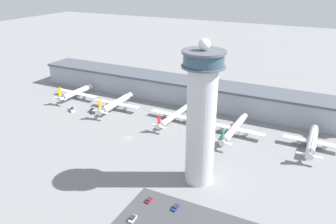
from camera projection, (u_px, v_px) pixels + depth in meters
name	position (u px, v px, depth m)	size (l,w,h in m)	color
ground_plane	(129.00, 138.00, 194.82)	(1000.00, 1000.00, 0.00)	gray
terminal_building	(178.00, 89.00, 248.97)	(239.07, 25.00, 17.17)	#A3A8B2
control_tower	(201.00, 115.00, 142.75)	(18.40, 18.40, 66.87)	silver
airplane_gate_alpha	(76.00, 93.00, 254.14)	(38.04, 33.92, 13.33)	silver
airplane_gate_bravo	(116.00, 103.00, 232.98)	(35.39, 38.99, 14.21)	silver
airplane_gate_charlie	(175.00, 115.00, 215.91)	(36.93, 41.78, 11.46)	white
airplane_gate_delta	(234.00, 129.00, 196.29)	(36.32, 42.69, 13.08)	silver
airplane_gate_echo	(312.00, 141.00, 181.62)	(31.58, 37.56, 14.30)	silver
service_truck_catering	(93.00, 111.00, 229.92)	(7.49, 7.00, 2.78)	black
service_truck_fuel	(72.00, 109.00, 232.52)	(8.07, 6.85, 2.73)	black
car_navy_sedan	(176.00, 207.00, 136.69)	(2.05, 4.71, 1.42)	black
car_yellow_taxi	(133.00, 219.00, 130.37)	(2.01, 4.40, 1.47)	black
car_black_suv	(149.00, 200.00, 141.08)	(1.99, 4.12, 1.37)	black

